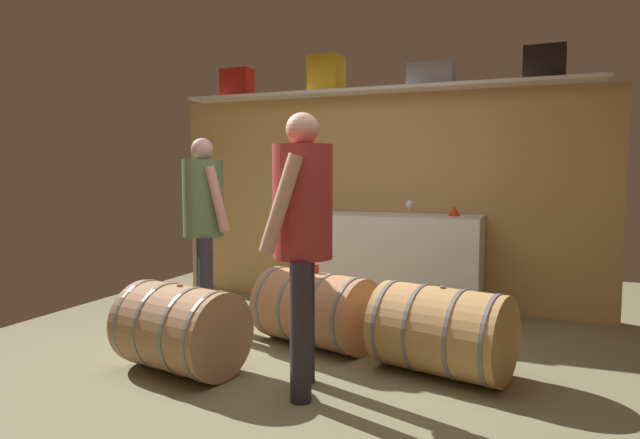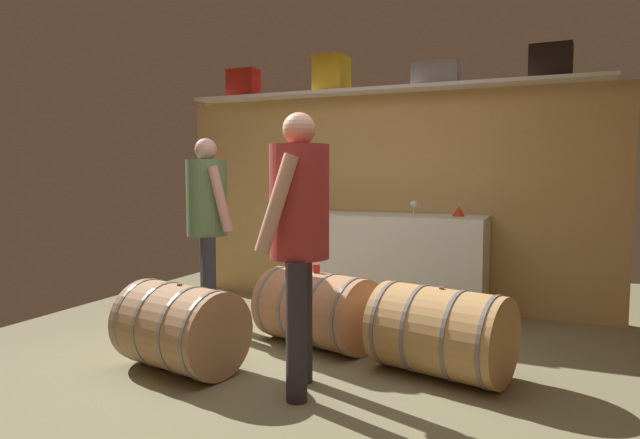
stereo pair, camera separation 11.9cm
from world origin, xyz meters
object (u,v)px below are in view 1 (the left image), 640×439
Objects in this scene: toolcase_grey at (431,75)px; wine_bottle_green at (312,199)px; red_funnel at (454,211)px; wine_barrel_far at (181,329)px; toolcase_yellow at (326,74)px; toolcase_black at (545,63)px; wine_barrel_near at (316,309)px; visitor_tasting at (302,223)px; tasting_cup at (315,268)px; toolcase_red at (237,83)px; winemaker_pouring at (204,212)px; work_cabinet at (388,264)px; wine_barrel_flank at (442,331)px; wine_glass at (409,205)px.

toolcase_grey is 1.62m from wine_bottle_green.
red_funnel reaches higher than wine_barrel_far.
toolcase_black is (2.04, 0.00, -0.03)m from toolcase_yellow.
wine_barrel_near is 1.19m from visitor_tasting.
wine_barrel_near is (-0.89, -1.18, -0.71)m from red_funnel.
visitor_tasting reaches higher than red_funnel.
toolcase_black is 0.39× the size of wine_barrel_far.
tasting_cup is (-1.62, -1.38, -1.69)m from toolcase_black.
wine_barrel_near is at bearing -40.65° from toolcase_red.
winemaker_pouring reaches higher than wine_bottle_green.
toolcase_black is at bearing 57.40° from wine_barrel_far.
tasting_cup is (1.45, -1.38, -1.70)m from toolcase_red.
wine_bottle_green is (-0.69, -0.22, 0.62)m from work_cabinet.
toolcase_yellow is at bearing 125.29° from wine_barrel_near.
red_funnel is 2.24m from winemaker_pouring.
toolcase_red reaches higher than red_funnel.
toolcase_grey is at bearing 88.34° from winemaker_pouring.
wine_barrel_flank is (0.12, -1.47, -0.70)m from red_funnel.
toolcase_grey is at bearing -176.47° from toolcase_black.
toolcase_yellow reaches higher than work_cabinet.
toolcase_black is (0.99, 0.00, 0.04)m from toolcase_grey.
toolcase_grey is 1.24× the size of toolcase_black.
wine_bottle_green reaches higher than wine_barrel_flank.
toolcase_red is 0.37× the size of wine_barrel_far.
wine_glass is at bearing 171.09° from red_funnel.
tasting_cup is (0.40, -0.94, -0.49)m from wine_bottle_green.
toolcase_red is 3.07m from toolcase_black.
toolcase_grey reaches higher than wine_barrel_far.
toolcase_red reaches higher than tasting_cup.
toolcase_yellow reaches higher than toolcase_grey.
toolcase_grey is at bearing -27.21° from visitor_tasting.
wine_bottle_green reaches higher than wine_glass.
visitor_tasting is at bearing -90.81° from work_cabinet.
visitor_tasting is at bearing -107.12° from red_funnel.
visitor_tasting is at bearing -50.09° from toolcase_red.
tasting_cup is 0.04× the size of winemaker_pouring.
toolcase_red is 0.93× the size of toolcase_yellow.
toolcase_grey is 2.60m from visitor_tasting.
wine_barrel_flank reaches higher than wine_barrel_near.
winemaker_pouring is at bearing -176.38° from wine_barrel_flank.
wine_barrel_flank is (1.44, -1.67, -2.04)m from toolcase_yellow.
wine_glass is (0.89, -0.13, -1.29)m from toolcase_yellow.
toolcase_grey is at bearing 2.93° from toolcase_red.
wine_glass is 0.44m from red_funnel.
toolcase_yellow is 1.89m from red_funnel.
red_funnel is at bearing -34.93° from visitor_tasting.
toolcase_black is 3.16× the size of red_funnel.
red_funnel is at bearing 109.74° from wine_barrel_flank.
toolcase_red is 0.19× the size of visitor_tasting.
winemaker_pouring reaches higher than red_funnel.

